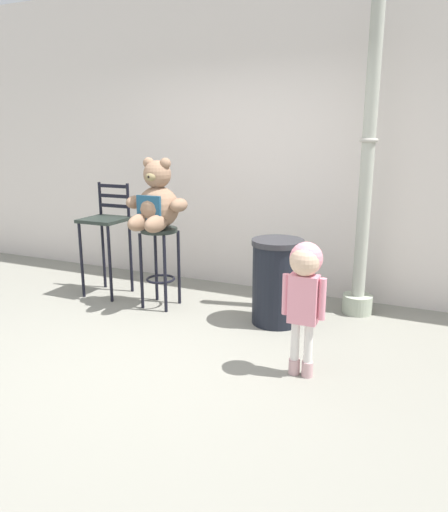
# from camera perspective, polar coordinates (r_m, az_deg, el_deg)

# --- Properties ---
(ground_plane) EXTENTS (24.00, 24.00, 0.00)m
(ground_plane) POSITION_cam_1_polar(r_m,az_deg,el_deg) (3.94, -9.30, -11.81)
(ground_plane) COLOR gray
(building_wall) EXTENTS (7.92, 0.30, 3.30)m
(building_wall) POSITION_cam_1_polar(r_m,az_deg,el_deg) (5.54, 3.15, 13.47)
(building_wall) COLOR silver
(building_wall) RESTS_ON ground_plane
(bar_stool_with_teddy) EXTENTS (0.36, 0.36, 0.81)m
(bar_stool_with_teddy) POSITION_cam_1_polar(r_m,az_deg,el_deg) (4.90, -7.52, 0.48)
(bar_stool_with_teddy) COLOR #222B26
(bar_stool_with_teddy) RESTS_ON ground_plane
(teddy_bear) EXTENTS (0.64, 0.57, 0.68)m
(teddy_bear) POSITION_cam_1_polar(r_m,az_deg,el_deg) (4.78, -7.91, 6.18)
(teddy_bear) COLOR #8B6A52
(teddy_bear) RESTS_ON bar_stool_with_teddy
(child_walking) EXTENTS (0.31, 0.25, 0.99)m
(child_walking) POSITION_cam_1_polar(r_m,az_deg,el_deg) (3.44, 9.41, -2.85)
(child_walking) COLOR #C59A9C
(child_walking) RESTS_ON ground_plane
(trash_bin) EXTENTS (0.47, 0.47, 0.79)m
(trash_bin) POSITION_cam_1_polar(r_m,az_deg,el_deg) (4.48, 6.20, -2.98)
(trash_bin) COLOR black
(trash_bin) RESTS_ON ground_plane
(lamppost) EXTENTS (0.29, 0.29, 2.86)m
(lamppost) POSITION_cam_1_polar(r_m,az_deg,el_deg) (4.74, 16.13, 6.57)
(lamppost) COLOR #A7B19A
(lamppost) RESTS_ON ground_plane
(bar_chair_empty) EXTENTS (0.43, 0.43, 1.20)m
(bar_chair_empty) POSITION_cam_1_polar(r_m,az_deg,el_deg) (5.36, -13.60, 3.25)
(bar_chair_empty) COLOR #222B26
(bar_chair_empty) RESTS_ON ground_plane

